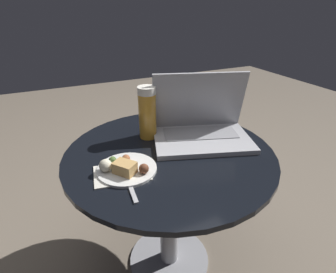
# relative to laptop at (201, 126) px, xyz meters

# --- Properties ---
(ground_plane) EXTENTS (6.00, 6.00, 0.00)m
(ground_plane) POSITION_rel_laptop_xyz_m (-0.15, -0.04, -0.62)
(ground_plane) COLOR #726656
(table) EXTENTS (0.73, 0.73, 0.57)m
(table) POSITION_rel_laptop_xyz_m (-0.15, -0.04, -0.19)
(table) COLOR #9E9EA3
(table) RESTS_ON ground_plane
(napkin) EXTENTS (0.18, 0.14, 0.00)m
(napkin) POSITION_rel_laptop_xyz_m (-0.34, -0.10, -0.05)
(napkin) COLOR silver
(napkin) RESTS_ON table
(laptop) EXTENTS (0.41, 0.33, 0.24)m
(laptop) POSITION_rel_laptop_xyz_m (0.00, 0.00, 0.00)
(laptop) COLOR #B2B2B7
(laptop) RESTS_ON table
(beer_glass) EXTENTS (0.07, 0.07, 0.20)m
(beer_glass) POSITION_rel_laptop_xyz_m (-0.18, 0.09, 0.05)
(beer_glass) COLOR gold
(beer_glass) RESTS_ON table
(snack_plate) EXTENTS (0.19, 0.19, 0.05)m
(snack_plate) POSITION_rel_laptop_xyz_m (-0.33, -0.10, -0.04)
(snack_plate) COLOR silver
(snack_plate) RESTS_ON table
(fork) EXTENTS (0.03, 0.18, 0.00)m
(fork) POSITION_rel_laptop_xyz_m (-0.33, -0.15, -0.05)
(fork) COLOR #B2B2B7
(fork) RESTS_ON table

